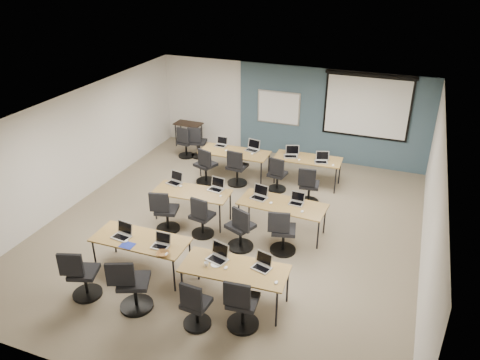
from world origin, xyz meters
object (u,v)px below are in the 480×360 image
at_px(laptop_0, 123,233).
at_px(spare_chair_b, 185,145).
at_px(task_chair_3, 241,307).
at_px(task_chair_8, 206,169).
at_px(task_chair_10, 277,177).
at_px(task_chair_6, 241,231).
at_px(task_chair_11, 308,189).
at_px(laptop_8, 221,144).
at_px(training_table_mid_right, 282,205).
at_px(training_table_mid_left, 192,193).
at_px(laptop_2, 218,255).
at_px(task_chair_7, 282,235).
at_px(laptop_1, 161,243).
at_px(task_chair_5, 202,220).
at_px(laptop_4, 175,180).
at_px(whiteboard, 279,108).
at_px(training_table_front_left, 141,241).
at_px(laptop_9, 253,148).
at_px(training_table_back_right, 308,160).
at_px(task_chair_4, 165,214).
at_px(task_chair_0, 82,278).
at_px(projector_screen, 367,103).
at_px(utility_table, 188,126).
at_px(task_chair_2, 195,308).
at_px(training_table_front_right, 235,270).
at_px(laptop_6, 260,195).
at_px(laptop_10, 291,154).
at_px(laptop_7, 297,201).
at_px(task_chair_9, 237,170).
at_px(spare_chair_a, 198,145).
at_px(laptop_3, 262,264).
at_px(laptop_11, 322,159).

distance_m(laptop_0, spare_chair_b, 5.46).
height_order(task_chair_3, task_chair_8, same).
bearing_deg(task_chair_10, task_chair_6, -80.13).
height_order(task_chair_8, task_chair_11, task_chair_8).
bearing_deg(laptop_8, training_table_mid_right, -45.28).
distance_m(training_table_mid_left, task_chair_3, 3.63).
relative_size(laptop_2, task_chair_7, 0.35).
distance_m(laptop_1, task_chair_5, 1.63).
xyz_separation_m(laptop_4, task_chair_5, (1.05, -0.80, -0.39)).
height_order(whiteboard, training_table_front_left, whiteboard).
height_order(task_chair_5, laptop_9, laptop_9).
bearing_deg(training_table_back_right, laptop_2, -97.36).
height_order(task_chair_4, spare_chair_b, task_chair_4).
distance_m(task_chair_0, task_chair_11, 5.62).
height_order(projector_screen, task_chair_10, projector_screen).
relative_size(laptop_2, utility_table, 0.42).
height_order(training_table_mid_left, task_chair_2, task_chair_2).
xyz_separation_m(task_chair_0, task_chair_4, (0.30, 2.47, -0.00)).
relative_size(task_chair_5, task_chair_10, 1.02).
bearing_deg(training_table_front_right, training_table_front_left, 171.54).
bearing_deg(training_table_mid_right, laptop_6, 173.29).
xyz_separation_m(whiteboard, laptop_6, (0.84, -4.12, -0.66)).
distance_m(laptop_9, laptop_10, 1.08).
xyz_separation_m(laptop_6, task_chair_6, (-0.07, -0.99, -0.37)).
height_order(laptop_8, task_chair_8, task_chair_8).
distance_m(task_chair_0, laptop_8, 5.86).
relative_size(utility_table, spare_chair_b, 0.88).
relative_size(laptop_7, task_chair_9, 0.30).
distance_m(laptop_7, laptop_10, 2.53).
relative_size(task_chair_8, spare_chair_a, 1.05).
xyz_separation_m(laptop_7, laptop_10, (-0.79, 2.41, 0.01)).
relative_size(task_chair_7, task_chair_10, 1.06).
xyz_separation_m(laptop_1, laptop_9, (0.04, 4.89, 0.01)).
height_order(training_table_mid_left, laptop_4, laptop_4).
height_order(laptop_6, laptop_9, laptop_9).
distance_m(laptop_0, laptop_7, 3.68).
xyz_separation_m(laptop_0, laptop_8, (-0.03, 4.85, -0.00)).
bearing_deg(spare_chair_b, task_chair_4, -62.98).
bearing_deg(spare_chair_b, task_chair_3, -49.61).
bearing_deg(task_chair_9, whiteboard, 85.54).
xyz_separation_m(laptop_3, task_chair_8, (-2.88, 3.87, -0.37)).
relative_size(training_table_mid_right, laptop_0, 5.46).
bearing_deg(utility_table, laptop_3, -51.96).
height_order(task_chair_5, task_chair_10, task_chair_5).
distance_m(whiteboard, task_chair_4, 5.26).
bearing_deg(laptop_4, task_chair_0, -79.16).
relative_size(whiteboard, task_chair_10, 1.34).
bearing_deg(laptop_9, laptop_11, 8.44).
bearing_deg(training_table_mid_left, training_table_front_left, -95.23).
height_order(projector_screen, laptop_0, projector_screen).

